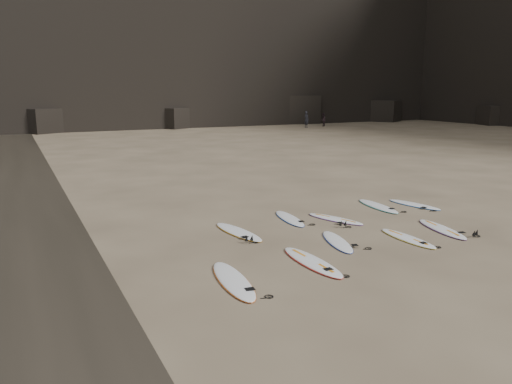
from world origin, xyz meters
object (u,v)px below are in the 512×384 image
at_px(surfboard_1, 312,261).
at_px(person_b, 323,120).
at_px(surfboard_0, 233,280).
at_px(surfboard_7, 335,219).
at_px(surfboard_4, 442,229).
at_px(surfboard_9, 414,204).
at_px(surfboard_3, 408,238).
at_px(surfboard_6, 290,218).
at_px(surfboard_8, 378,206).
at_px(surfboard_2, 337,241).
at_px(surfboard_5, 238,232).
at_px(person_a, 306,119).

distance_m(surfboard_1, person_b, 48.76).
bearing_deg(surfboard_1, person_b, 56.03).
distance_m(surfboard_0, surfboard_7, 6.57).
distance_m(surfboard_4, surfboard_9, 3.47).
height_order(surfboard_4, surfboard_7, surfboard_4).
height_order(surfboard_3, surfboard_9, same).
distance_m(surfboard_6, person_b, 44.40).
xyz_separation_m(surfboard_3, surfboard_8, (1.96, 3.74, 0.00)).
xyz_separation_m(surfboard_8, person_b, (21.60, 36.16, 0.75)).
distance_m(surfboard_2, surfboard_4, 3.83).
distance_m(surfboard_4, surfboard_5, 6.57).
distance_m(surfboard_8, surfboard_9, 1.51).
height_order(surfboard_5, person_b, person_b).
height_order(surfboard_9, person_b, person_b).
relative_size(surfboard_4, surfboard_5, 0.97).
bearing_deg(surfboard_0, surfboard_6, 53.64).
bearing_deg(surfboard_2, surfboard_6, 105.31).
relative_size(surfboard_0, person_a, 1.41).
height_order(surfboard_1, surfboard_9, surfboard_1).
height_order(surfboard_7, surfboard_9, surfboard_9).
relative_size(surfboard_0, surfboard_6, 1.17).
relative_size(surfboard_3, surfboard_4, 0.93).
xyz_separation_m(surfboard_4, surfboard_5, (-6.04, 2.60, 0.00)).
distance_m(surfboard_5, surfboard_7, 3.69).
bearing_deg(surfboard_2, surfboard_0, -143.41).
xyz_separation_m(surfboard_0, surfboard_2, (4.00, 1.45, -0.01)).
distance_m(surfboard_6, surfboard_8, 3.99).
height_order(surfboard_0, surfboard_9, surfboard_0).
bearing_deg(person_b, surfboard_6, 3.76).
bearing_deg(surfboard_8, person_a, 68.66).
bearing_deg(surfboard_6, surfboard_8, 10.14).
bearing_deg(surfboard_9, surfboard_3, -147.66).
xyz_separation_m(surfboard_5, person_a, (25.10, 36.33, 0.90)).
bearing_deg(surfboard_4, surfboard_0, -159.50).
xyz_separation_m(surfboard_4, surfboard_9, (1.70, 3.03, -0.00)).
bearing_deg(surfboard_2, surfboard_7, 72.89).
xyz_separation_m(surfboard_7, surfboard_9, (4.04, 0.45, 0.00)).
relative_size(surfboard_2, person_b, 1.40).
xyz_separation_m(surfboard_1, surfboard_7, (3.10, 3.37, -0.01)).
height_order(surfboard_2, surfboard_8, surfboard_8).
distance_m(surfboard_1, surfboard_4, 5.50).
bearing_deg(surfboard_4, surfboard_5, 169.48).
height_order(surfboard_1, surfboard_7, surfboard_1).
xyz_separation_m(surfboard_0, surfboard_1, (2.37, 0.27, -0.00)).
bearing_deg(surfboard_4, surfboard_2, -173.06).
bearing_deg(surfboard_1, surfboard_7, 47.45).
relative_size(surfboard_8, person_b, 1.58).
distance_m(surfboard_4, surfboard_7, 3.48).
bearing_deg(surfboard_7, surfboard_4, -68.19).
relative_size(surfboard_6, person_a, 1.21).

